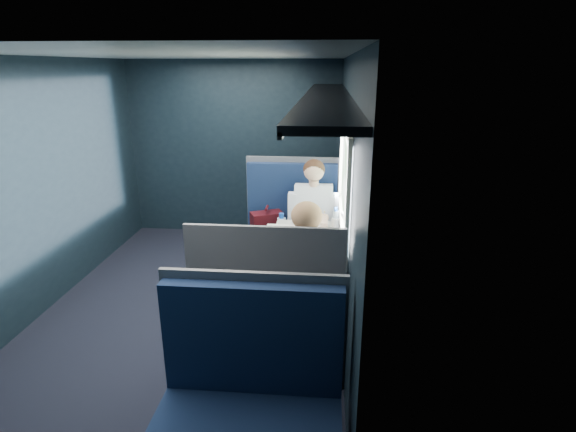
# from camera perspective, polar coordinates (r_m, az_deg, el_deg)

# --- Properties ---
(ground) EXTENTS (2.80, 4.20, 0.01)m
(ground) POSITION_cam_1_polar(r_m,az_deg,el_deg) (4.54, -11.62, -11.19)
(ground) COLOR black
(room_shell) EXTENTS (3.00, 4.40, 2.40)m
(room_shell) POSITION_cam_1_polar(r_m,az_deg,el_deg) (4.02, -12.67, 7.51)
(room_shell) COLOR black
(room_shell) RESTS_ON ground
(table) EXTENTS (0.62, 1.00, 0.74)m
(table) POSITION_cam_1_polar(r_m,az_deg,el_deg) (4.07, 1.86, -3.88)
(table) COLOR #54565E
(table) RESTS_ON ground
(seat_bay_near) EXTENTS (1.04, 0.62, 1.26)m
(seat_bay_near) POSITION_cam_1_polar(r_m,az_deg,el_deg) (4.98, 0.18, -2.55)
(seat_bay_near) COLOR #0D1B3C
(seat_bay_near) RESTS_ON ground
(seat_bay_far) EXTENTS (1.04, 0.62, 1.26)m
(seat_bay_far) POSITION_cam_1_polar(r_m,az_deg,el_deg) (3.42, -2.20, -13.24)
(seat_bay_far) COLOR #0D1B3C
(seat_bay_far) RESTS_ON ground
(seat_row_front) EXTENTS (1.04, 0.51, 1.16)m
(seat_row_front) POSITION_cam_1_polar(r_m,az_deg,el_deg) (5.85, 1.08, 0.57)
(seat_row_front) COLOR #0D1B3C
(seat_row_front) RESTS_ON ground
(seat_row_back) EXTENTS (1.04, 0.51, 1.16)m
(seat_row_back) POSITION_cam_1_polar(r_m,az_deg,el_deg) (2.69, -4.87, -23.64)
(seat_row_back) COLOR #0D1B3C
(seat_row_back) RESTS_ON ground
(man) EXTENTS (0.53, 0.56, 1.32)m
(man) POSITION_cam_1_polar(r_m,az_deg,el_deg) (4.70, 3.19, -0.05)
(man) COLOR black
(man) RESTS_ON ground
(woman) EXTENTS (0.53, 0.56, 1.32)m
(woman) POSITION_cam_1_polar(r_m,az_deg,el_deg) (3.40, 2.32, -7.45)
(woman) COLOR black
(woman) RESTS_ON ground
(papers) EXTENTS (0.61, 0.86, 0.01)m
(papers) POSITION_cam_1_polar(r_m,az_deg,el_deg) (3.97, 0.56, -3.20)
(papers) COLOR white
(papers) RESTS_ON table
(laptop) EXTENTS (0.32, 0.38, 0.25)m
(laptop) POSITION_cam_1_polar(r_m,az_deg,el_deg) (3.96, 6.61, -2.38)
(laptop) COLOR silver
(laptop) RESTS_ON table
(bottle_small) EXTENTS (0.06, 0.06, 0.21)m
(bottle_small) POSITION_cam_1_polar(r_m,az_deg,el_deg) (4.29, 6.09, -0.37)
(bottle_small) COLOR silver
(bottle_small) RESTS_ON table
(cup) EXTENTS (0.08, 0.08, 0.10)m
(cup) POSITION_cam_1_polar(r_m,az_deg,el_deg) (4.30, 6.07, -0.90)
(cup) COLOR white
(cup) RESTS_ON table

